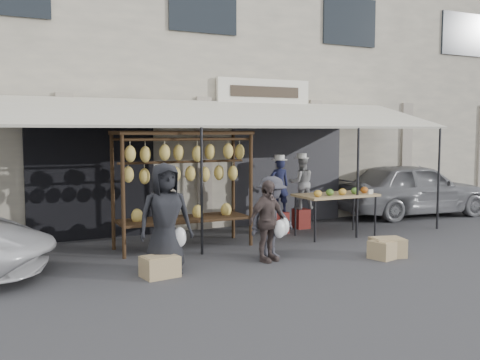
# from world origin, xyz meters

# --- Properties ---
(ground_plane) EXTENTS (90.00, 90.00, 0.00)m
(ground_plane) POSITION_xyz_m (0.00, 0.00, 0.00)
(ground_plane) COLOR #2D2D30
(shophouse) EXTENTS (24.00, 6.15, 7.30)m
(shophouse) POSITION_xyz_m (-0.00, 6.50, 3.65)
(shophouse) COLOR #BDB298
(shophouse) RESTS_ON ground_plane
(awning) EXTENTS (10.00, 2.35, 2.92)m
(awning) POSITION_xyz_m (0.01, 2.28, 2.57)
(awning) COLOR beige
(awning) RESTS_ON ground_plane
(banana_rack) EXTENTS (2.60, 0.90, 2.24)m
(banana_rack) POSITION_xyz_m (-1.10, 1.80, 1.56)
(banana_rack) COLOR #302212
(banana_rack) RESTS_ON ground_plane
(produce_table) EXTENTS (1.70, 0.90, 1.04)m
(produce_table) POSITION_xyz_m (2.22, 1.48, 0.87)
(produce_table) COLOR tan
(produce_table) RESTS_ON ground_plane
(vendor_left) EXTENTS (0.47, 0.36, 1.18)m
(vendor_left) POSITION_xyz_m (1.30, 2.32, 1.05)
(vendor_left) COLOR #1A1D3C
(vendor_left) RESTS_ON stool_left
(vendor_right) EXTENTS (0.69, 0.61, 1.20)m
(vendor_right) POSITION_xyz_m (2.04, 2.59, 1.05)
(vendor_right) COLOR #9D9D9D
(vendor_right) RESTS_ON stool_right
(customer_left) EXTENTS (0.87, 0.58, 1.74)m
(customer_left) POSITION_xyz_m (-1.98, 0.26, 0.87)
(customer_left) COLOR black
(customer_left) RESTS_ON ground_plane
(customer_mid) EXTENTS (0.88, 0.57, 1.40)m
(customer_mid) POSITION_xyz_m (-0.19, 0.18, 0.70)
(customer_mid) COLOR #4C3E3B
(customer_mid) RESTS_ON ground_plane
(customer_right) EXTENTS (1.03, 0.74, 1.44)m
(customer_right) POSITION_xyz_m (-0.01, 0.36, 0.72)
(customer_right) COLOR #35343C
(customer_right) RESTS_ON ground_plane
(stool_left) EXTENTS (0.39, 0.39, 0.47)m
(stool_left) POSITION_xyz_m (1.30, 2.32, 0.23)
(stool_left) COLOR maroon
(stool_left) RESTS_ON ground_plane
(stool_right) EXTENTS (0.36, 0.36, 0.45)m
(stool_right) POSITION_xyz_m (2.04, 2.59, 0.23)
(stool_right) COLOR maroon
(stool_right) RESTS_ON ground_plane
(crate_near_a) EXTENTS (0.61, 0.52, 0.31)m
(crate_near_a) POSITION_xyz_m (1.78, -0.54, 0.16)
(crate_near_a) COLOR tan
(crate_near_a) RESTS_ON ground_plane
(crate_near_b) EXTENTS (0.65, 0.55, 0.33)m
(crate_near_b) POSITION_xyz_m (1.89, -0.48, 0.17)
(crate_near_b) COLOR tan
(crate_near_b) RESTS_ON ground_plane
(crate_far) EXTENTS (0.59, 0.48, 0.32)m
(crate_far) POSITION_xyz_m (-2.15, 0.03, 0.16)
(crate_far) COLOR tan
(crate_far) RESTS_ON ground_plane
(sedan) EXTENTS (4.34, 2.12, 1.42)m
(sedan) POSITION_xyz_m (5.72, 2.89, 0.71)
(sedan) COLOR gray
(sedan) RESTS_ON ground_plane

